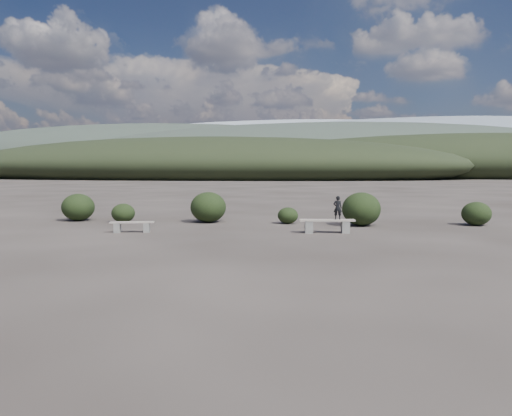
# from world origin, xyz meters

# --- Properties ---
(ground) EXTENTS (1200.00, 1200.00, 0.00)m
(ground) POSITION_xyz_m (0.00, 0.00, 0.00)
(ground) COLOR #292320
(ground) RESTS_ON ground
(bench_left) EXTENTS (1.65, 0.72, 0.40)m
(bench_left) POSITION_xyz_m (-4.40, 5.02, 0.24)
(bench_left) COLOR slate
(bench_left) RESTS_ON ground
(bench_right) EXTENTS (2.05, 0.67, 0.50)m
(bench_right) POSITION_xyz_m (2.77, 5.98, 0.31)
(bench_right) COLOR slate
(bench_right) RESTS_ON ground
(seated_person) EXTENTS (0.33, 0.22, 0.87)m
(seated_person) POSITION_xyz_m (3.15, 6.03, 0.94)
(seated_person) COLOR black
(seated_person) RESTS_ON bench_right
(shrub_a) EXTENTS (1.02, 1.02, 0.83)m
(shrub_a) POSITION_xyz_m (-6.11, 8.12, 0.42)
(shrub_a) COLOR black
(shrub_a) RESTS_ON ground
(shrub_b) EXTENTS (1.56, 1.56, 1.34)m
(shrub_b) POSITION_xyz_m (-2.44, 8.77, 0.67)
(shrub_b) COLOR black
(shrub_b) RESTS_ON ground
(shrub_c) EXTENTS (0.88, 0.88, 0.70)m
(shrub_c) POSITION_xyz_m (1.06, 8.80, 0.35)
(shrub_c) COLOR black
(shrub_c) RESTS_ON ground
(shrub_d) EXTENTS (1.59, 1.59, 1.39)m
(shrub_d) POSITION_xyz_m (4.13, 8.50, 0.69)
(shrub_d) COLOR black
(shrub_d) RESTS_ON ground
(shrub_e) EXTENTS (1.19, 1.19, 0.99)m
(shrub_e) POSITION_xyz_m (8.87, 9.35, 0.49)
(shrub_e) COLOR black
(shrub_e) RESTS_ON ground
(shrub_f) EXTENTS (1.45, 1.45, 1.23)m
(shrub_f) POSITION_xyz_m (-8.43, 8.50, 0.61)
(shrub_f) COLOR black
(shrub_f) RESTS_ON ground
(mountain_ridges) EXTENTS (500.00, 400.00, 56.00)m
(mountain_ridges) POSITION_xyz_m (-7.48, 339.06, 10.84)
(mountain_ridges) COLOR black
(mountain_ridges) RESTS_ON ground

